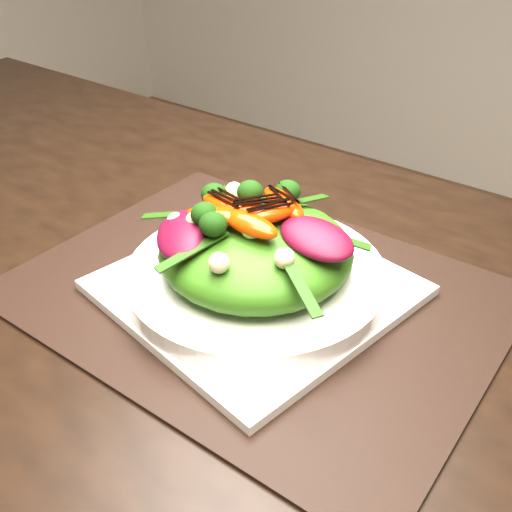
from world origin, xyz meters
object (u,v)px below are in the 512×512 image
Objects in this scene: dining_table at (66,260)px; salad_bowl at (256,276)px; placemat at (256,293)px; lettuce_mound at (256,250)px; orange_segment at (252,201)px; plate_base at (256,287)px.

dining_table reaches higher than salad_bowl.
placemat is 0.02m from salad_bowl.
salad_bowl is 0.03m from lettuce_mound.
orange_segment is at bearing 135.16° from salad_bowl.
plate_base is 0.09m from orange_segment.
salad_bowl is 1.36× the size of lettuce_mound.
lettuce_mound is 0.05m from orange_segment.
plate_base is (0.25, 0.07, 0.03)m from dining_table.
orange_segment is (-0.02, 0.02, 0.09)m from plate_base.
dining_table is at bearing -158.67° from orange_segment.
orange_segment reaches higher than plate_base.
dining_table is 7.95× the size of lettuce_mound.
orange_segment is (0.22, 0.09, 0.12)m from dining_table.
placemat is at bearing 153.43° from plate_base.
salad_bowl is 4.16× the size of orange_segment.
placemat is 2.47× the size of lettuce_mound.
plate_base reaches higher than placemat.
lettuce_mound reaches higher than salad_bowl.
orange_segment is at bearing 21.33° from dining_table.
lettuce_mound is 3.05× the size of orange_segment.
dining_table is at bearing -165.11° from lettuce_mound.
dining_table is 24.24× the size of orange_segment.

